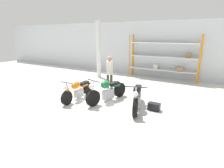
{
  "coord_description": "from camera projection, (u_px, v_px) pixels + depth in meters",
  "views": [
    {
      "loc": [
        3.55,
        -5.86,
        2.75
      ],
      "look_at": [
        0.0,
        0.4,
        0.7
      ],
      "focal_mm": 28.0,
      "sensor_mm": 36.0,
      "label": 1
    }
  ],
  "objects": [
    {
      "name": "shelving_rack",
      "position": [
        164.0,
        58.0,
        10.93
      ],
      "size": [
        4.33,
        0.63,
        2.74
      ],
      "color": "orange",
      "rests_on": "ground_plane"
    },
    {
      "name": "motorcycle_black",
      "position": [
        137.0,
        97.0,
        6.65
      ],
      "size": [
        0.94,
        2.08,
        1.06
      ],
      "rotation": [
        0.0,
        0.0,
        -1.28
      ],
      "color": "black",
      "rests_on": "ground_plane"
    },
    {
      "name": "back_wall",
      "position": [
        151.0,
        49.0,
        11.57
      ],
      "size": [
        30.0,
        0.08,
        3.6
      ],
      "color": "silver",
      "rests_on": "ground_plane"
    },
    {
      "name": "support_pillar",
      "position": [
        98.0,
        50.0,
        11.28
      ],
      "size": [
        0.28,
        0.28,
        3.6
      ],
      "color": "silver",
      "rests_on": "ground_plane"
    },
    {
      "name": "toolbox",
      "position": [
        154.0,
        107.0,
        6.54
      ],
      "size": [
        0.44,
        0.26,
        0.28
      ],
      "color": "black",
      "rests_on": "ground_plane"
    },
    {
      "name": "person_browsing",
      "position": [
        110.0,
        71.0,
        8.55
      ],
      "size": [
        0.45,
        0.45,
        1.75
      ],
      "rotation": [
        0.0,
        0.0,
        2.36
      ],
      "color": "#38332D",
      "rests_on": "ground_plane"
    },
    {
      "name": "ground_plane",
      "position": [
        107.0,
        102.0,
        7.34
      ],
      "size": [
        30.0,
        30.0,
        0.0
      ],
      "primitive_type": "plane",
      "color": "silver"
    },
    {
      "name": "motorcycle_green",
      "position": [
        107.0,
        91.0,
        7.33
      ],
      "size": [
        0.87,
        2.16,
        1.05
      ],
      "rotation": [
        0.0,
        0.0,
        -1.84
      ],
      "color": "black",
      "rests_on": "ground_plane"
    },
    {
      "name": "motorcycle_orange",
      "position": [
        78.0,
        90.0,
        7.6
      ],
      "size": [
        0.59,
        2.05,
        0.94
      ],
      "rotation": [
        0.0,
        0.0,
        -1.52
      ],
      "color": "black",
      "rests_on": "ground_plane"
    },
    {
      "name": "traffic_cone",
      "position": [
        67.0,
        88.0,
        8.36
      ],
      "size": [
        0.32,
        0.32,
        0.55
      ],
      "color": "orange",
      "rests_on": "ground_plane"
    }
  ]
}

